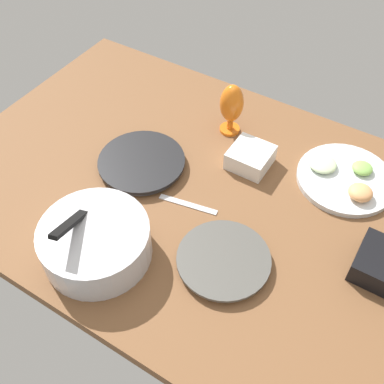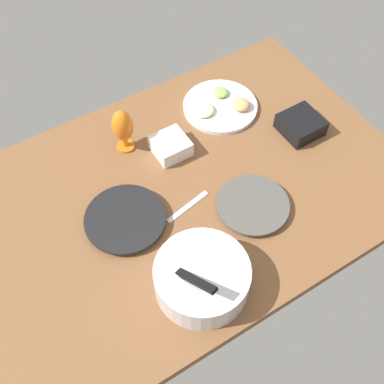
# 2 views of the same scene
# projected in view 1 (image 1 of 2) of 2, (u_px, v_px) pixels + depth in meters

# --- Properties ---
(ground_plane) EXTENTS (1.60, 1.04, 0.04)m
(ground_plane) POSITION_uv_depth(u_px,v_px,m) (203.00, 196.00, 1.41)
(ground_plane) COLOR brown
(dinner_plate_left) EXTENTS (0.25, 0.25, 0.02)m
(dinner_plate_left) POSITION_uv_depth(u_px,v_px,m) (224.00, 260.00, 1.22)
(dinner_plate_left) COLOR silver
(dinner_plate_left) RESTS_ON ground_plane
(dinner_plate_right) EXTENTS (0.27, 0.27, 0.03)m
(dinner_plate_right) POSITION_uv_depth(u_px,v_px,m) (142.00, 163.00, 1.45)
(dinner_plate_right) COLOR #4C4C51
(dinner_plate_right) RESTS_ON ground_plane
(mixing_bowl) EXTENTS (0.29, 0.29, 0.18)m
(mixing_bowl) POSITION_uv_depth(u_px,v_px,m) (95.00, 241.00, 1.21)
(mixing_bowl) COLOR silver
(mixing_bowl) RESTS_ON ground_plane
(fruit_platter) EXTENTS (0.30, 0.30, 0.05)m
(fruit_platter) POSITION_uv_depth(u_px,v_px,m) (345.00, 178.00, 1.41)
(fruit_platter) COLOR silver
(fruit_platter) RESTS_ON ground_plane
(hurricane_glass_orange) EXTENTS (0.08, 0.08, 0.18)m
(hurricane_glass_orange) POSITION_uv_depth(u_px,v_px,m) (232.00, 105.00, 1.50)
(hurricane_glass_orange) COLOR orange
(hurricane_glass_orange) RESTS_ON ground_plane
(square_bowl_white) EXTENTS (0.12, 0.12, 0.06)m
(square_bowl_white) POSITION_uv_depth(u_px,v_px,m) (250.00, 156.00, 1.45)
(square_bowl_white) COLOR white
(square_bowl_white) RESTS_ON ground_plane
(fork_by_right_plate) EXTENTS (0.18, 0.05, 0.01)m
(fork_by_right_plate) POSITION_uv_depth(u_px,v_px,m) (188.00, 204.00, 1.36)
(fork_by_right_plate) COLOR silver
(fork_by_right_plate) RESTS_ON ground_plane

